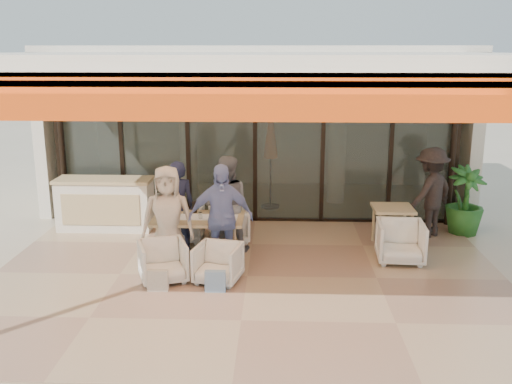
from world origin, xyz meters
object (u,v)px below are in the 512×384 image
(host_counter, at_px, (105,204))
(chair_far_left, at_px, (183,222))
(side_table, at_px, (393,213))
(chair_far_right, at_px, (229,223))
(diner_navy, at_px, (178,206))
(diner_periwinkle, at_px, (221,218))
(chair_near_left, at_px, (163,260))
(dining_table, at_px, (198,220))
(side_chair, at_px, (401,240))
(chair_near_right, at_px, (218,262))
(standing_woman, at_px, (431,193))
(potted_palm, at_px, (465,201))
(diner_grey, at_px, (226,204))
(diner_cream, at_px, (168,219))

(host_counter, relative_size, chair_far_left, 2.50)
(host_counter, bearing_deg, chair_far_left, -20.02)
(side_table, bearing_deg, chair_far_right, 176.36)
(diner_navy, height_order, diner_periwinkle, diner_periwinkle)
(host_counter, xyz_separation_m, chair_near_left, (1.62, -2.49, -0.18))
(dining_table, distance_m, side_chair, 3.38)
(chair_near_right, height_order, side_table, side_table)
(diner_navy, relative_size, standing_woman, 0.94)
(potted_palm, bearing_deg, side_table, -151.36)
(side_table, xyz_separation_m, side_chair, (0.00, -0.75, -0.25))
(diner_grey, bearing_deg, diner_cream, 40.65)
(chair_far_left, bearing_deg, chair_near_right, 113.54)
(standing_woman, bearing_deg, diner_navy, -28.29)
(diner_periwinkle, bearing_deg, side_chair, 1.19)
(chair_near_left, xyz_separation_m, diner_navy, (0.00, 1.40, 0.45))
(chair_far_right, xyz_separation_m, diner_cream, (-0.84, -1.40, 0.50))
(diner_cream, relative_size, standing_woman, 0.99)
(diner_cream, bearing_deg, side_chair, 2.13)
(chair_near_left, xyz_separation_m, diner_periwinkle, (0.84, 0.50, 0.52))
(side_table, height_order, potted_palm, potted_palm)
(side_chair, relative_size, potted_palm, 0.59)
(dining_table, bearing_deg, chair_far_left, 113.59)
(diner_navy, relative_size, potted_palm, 1.23)
(chair_near_right, height_order, side_chair, side_chair)
(host_counter, relative_size, diner_grey, 1.09)
(host_counter, xyz_separation_m, diner_grey, (2.46, -1.09, 0.32))
(chair_far_right, relative_size, side_chair, 0.91)
(chair_near_right, distance_m, side_chair, 3.09)
(diner_grey, height_order, diner_cream, same)
(dining_table, height_order, diner_cream, diner_cream)
(diner_grey, relative_size, standing_woman, 0.99)
(chair_far_left, distance_m, diner_cream, 1.48)
(diner_navy, bearing_deg, dining_table, 120.48)
(potted_palm, bearing_deg, chair_far_right, -171.79)
(chair_far_right, height_order, diner_cream, diner_cream)
(chair_near_right, xyz_separation_m, potted_palm, (4.45, 2.54, 0.33))
(diner_grey, bearing_deg, diner_navy, -6.32)
(chair_near_left, bearing_deg, chair_far_right, 45.67)
(standing_woman, xyz_separation_m, potted_palm, (0.71, 0.21, -0.20))
(chair_far_left, bearing_deg, dining_table, 113.28)
(chair_far_left, height_order, chair_near_right, chair_far_left)
(diner_navy, bearing_deg, chair_far_right, -161.67)
(chair_near_left, bearing_deg, diner_cream, 69.52)
(chair_near_right, bearing_deg, standing_woman, 44.96)
(host_counter, relative_size, potted_palm, 1.41)
(chair_near_right, relative_size, diner_cream, 0.39)
(side_chair, bearing_deg, diner_periwinkle, -167.30)
(diner_navy, bearing_deg, standing_woman, 179.06)
(diner_navy, height_order, standing_woman, standing_woman)
(chair_far_right, xyz_separation_m, side_chair, (2.94, -0.94, 0.03))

